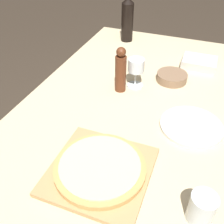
% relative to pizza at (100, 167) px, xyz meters
% --- Properties ---
extents(ground_plane, '(12.00, 12.00, 0.00)m').
position_rel_pizza_xyz_m(ground_plane, '(-0.02, 0.33, -0.76)').
color(ground_plane, '#382D23').
extents(dining_table, '(0.93, 1.75, 0.73)m').
position_rel_pizza_xyz_m(dining_table, '(-0.02, 0.33, -0.11)').
color(dining_table, '#CCB78E').
rests_on(dining_table, ground_plane).
extents(cutting_board, '(0.32, 0.32, 0.02)m').
position_rel_pizza_xyz_m(cutting_board, '(0.00, 0.00, -0.02)').
color(cutting_board, tan).
rests_on(cutting_board, dining_table).
extents(pizza, '(0.30, 0.30, 0.02)m').
position_rel_pizza_xyz_m(pizza, '(0.00, 0.00, 0.00)').
color(pizza, tan).
rests_on(pizza, cutting_board).
extents(wine_bottle, '(0.07, 0.07, 0.35)m').
position_rel_pizza_xyz_m(wine_bottle, '(-0.26, 1.04, 0.11)').
color(wine_bottle, black).
rests_on(wine_bottle, dining_table).
extents(pepper_mill, '(0.05, 0.05, 0.22)m').
position_rel_pizza_xyz_m(pepper_mill, '(-0.10, 0.49, 0.07)').
color(pepper_mill, '#5B2D19').
rests_on(pepper_mill, dining_table).
extents(wine_glass, '(0.08, 0.08, 0.14)m').
position_rel_pizza_xyz_m(wine_glass, '(-0.05, 0.54, 0.07)').
color(wine_glass, silver).
rests_on(wine_glass, dining_table).
extents(small_bowl, '(0.15, 0.15, 0.04)m').
position_rel_pizza_xyz_m(small_bowl, '(0.11, 0.65, -0.01)').
color(small_bowl, '#84664C').
rests_on(small_bowl, dining_table).
extents(drinking_tumbler, '(0.07, 0.07, 0.09)m').
position_rel_pizza_xyz_m(drinking_tumbler, '(0.32, -0.04, 0.02)').
color(drinking_tumbler, silver).
rests_on(drinking_tumbler, dining_table).
extents(dinner_plate, '(0.24, 0.24, 0.01)m').
position_rel_pizza_xyz_m(dinner_plate, '(0.25, 0.34, -0.02)').
color(dinner_plate, silver).
rests_on(dinner_plate, dining_table).
extents(food_container, '(0.18, 0.15, 0.04)m').
position_rel_pizza_xyz_m(food_container, '(0.22, 0.86, -0.01)').
color(food_container, beige).
rests_on(food_container, dining_table).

